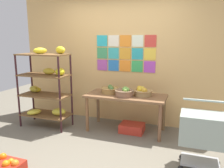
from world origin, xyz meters
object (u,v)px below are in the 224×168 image
at_px(fruit_basket_centre, 110,90).
at_px(orange_crate_foreground, 6,167).
at_px(fruit_basket_left, 143,92).
at_px(produce_crate_under_table, 132,128).
at_px(banana_shelf_unit, 46,84).
at_px(fruit_basket_back_right, 124,92).
at_px(shopping_cart, 202,131).
at_px(display_table, 126,100).

bearing_deg(fruit_basket_centre, orange_crate_foreground, -110.65).
bearing_deg(fruit_basket_left, produce_crate_under_table, -150.64).
relative_size(banana_shelf_unit, fruit_basket_left, 4.71).
xyz_separation_m(banana_shelf_unit, produce_crate_under_table, (1.68, 0.25, -0.77)).
xyz_separation_m(banana_shelf_unit, fruit_basket_back_right, (1.54, 0.18, -0.08)).
height_order(banana_shelf_unit, shopping_cart, banana_shelf_unit).
bearing_deg(fruit_basket_back_right, shopping_cart, -31.50).
bearing_deg(shopping_cart, banana_shelf_unit, 162.39).
relative_size(display_table, fruit_basket_centre, 4.23).
distance_m(fruit_basket_centre, shopping_cart, 1.88).
relative_size(banana_shelf_unit, orange_crate_foreground, 3.83).
distance_m(banana_shelf_unit, produce_crate_under_table, 1.86).
bearing_deg(fruit_basket_centre, display_table, -6.65).
bearing_deg(orange_crate_foreground, produce_crate_under_table, 57.51).
bearing_deg(display_table, shopping_cart, -34.40).
relative_size(display_table, shopping_cart, 1.63).
bearing_deg(fruit_basket_back_right, display_table, 90.88).
relative_size(fruit_basket_back_right, shopping_cart, 0.38).
relative_size(fruit_basket_left, shopping_cart, 0.37).
bearing_deg(orange_crate_foreground, shopping_cart, 22.82).
height_order(display_table, shopping_cart, shopping_cart).
xyz_separation_m(display_table, fruit_basket_left, (0.30, 0.07, 0.16)).
distance_m(fruit_basket_left, shopping_cart, 1.40).
xyz_separation_m(banana_shelf_unit, fruit_basket_left, (1.84, 0.34, -0.09)).
bearing_deg(shopping_cart, produce_crate_under_table, 137.95).
height_order(fruit_basket_centre, fruit_basket_back_right, fruit_basket_back_right).
height_order(fruit_basket_centre, orange_crate_foreground, fruit_basket_centre).
xyz_separation_m(fruit_basket_back_right, produce_crate_under_table, (0.13, 0.07, -0.69)).
distance_m(fruit_basket_centre, fruit_basket_back_right, 0.35).
xyz_separation_m(banana_shelf_unit, orange_crate_foreground, (0.50, -1.60, -0.76)).
relative_size(display_table, fruit_basket_back_right, 4.25).
relative_size(fruit_basket_left, fruit_basket_centre, 0.97).
height_order(produce_crate_under_table, shopping_cart, shopping_cart).
bearing_deg(display_table, fruit_basket_back_right, -89.12).
distance_m(banana_shelf_unit, display_table, 1.58).
bearing_deg(banana_shelf_unit, produce_crate_under_table, 8.54).
relative_size(display_table, fruit_basket_left, 4.38).
height_order(fruit_basket_left, shopping_cart, shopping_cart).
bearing_deg(display_table, fruit_basket_centre, 173.35).
height_order(banana_shelf_unit, fruit_basket_back_right, banana_shelf_unit).
bearing_deg(display_table, fruit_basket_left, 12.75).
height_order(banana_shelf_unit, display_table, banana_shelf_unit).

